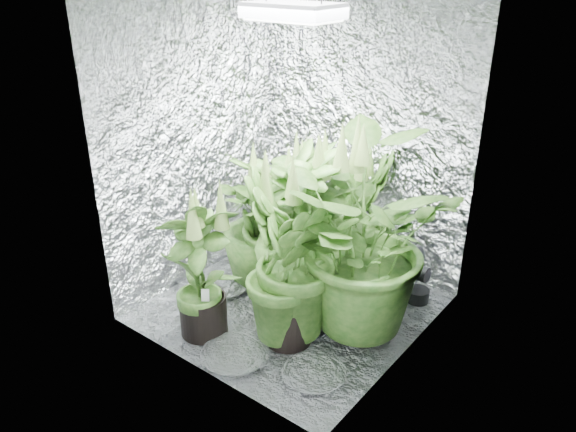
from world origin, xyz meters
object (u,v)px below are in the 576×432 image
(grow_lamp, at_px, (293,11))
(plant_f, at_px, (200,269))
(plant_h, at_px, (301,231))
(circulation_fan, at_px, (415,278))
(plant_a, at_px, (292,219))
(plant_b, at_px, (303,210))
(plant_d, at_px, (258,221))
(plant_e, at_px, (355,239))
(plant_c, at_px, (363,218))
(plant_g, at_px, (288,262))

(grow_lamp, height_order, plant_f, grow_lamp)
(plant_h, distance_m, circulation_fan, 0.85)
(plant_a, distance_m, plant_b, 0.30)
(plant_d, distance_m, plant_e, 0.81)
(plant_h, bearing_deg, plant_f, -115.75)
(plant_h, xyz_separation_m, circulation_fan, (0.56, 0.52, -0.38))
(plant_e, bearing_deg, circulation_fan, 72.58)
(grow_lamp, relative_size, circulation_fan, 1.31)
(plant_f, distance_m, plant_h, 0.67)
(plant_b, relative_size, circulation_fan, 2.59)
(plant_a, relative_size, plant_c, 1.18)
(plant_f, bearing_deg, plant_g, 28.83)
(plant_a, bearing_deg, plant_e, -16.30)
(plant_c, height_order, circulation_fan, plant_c)
(plant_b, relative_size, plant_h, 0.84)
(plant_b, relative_size, plant_c, 1.00)
(plant_d, bearing_deg, circulation_fan, 25.47)
(plant_h, bearing_deg, plant_c, 78.96)
(plant_f, bearing_deg, grow_lamp, 64.80)
(plant_e, distance_m, plant_f, 0.91)
(plant_b, height_order, plant_e, plant_e)
(grow_lamp, relative_size, plant_b, 0.51)
(plant_b, xyz_separation_m, plant_g, (0.47, -0.78, 0.08))
(plant_h, bearing_deg, plant_a, 140.21)
(plant_h, bearing_deg, plant_b, 124.85)
(plant_b, distance_m, plant_f, 1.03)
(plant_f, bearing_deg, plant_b, 90.87)
(plant_c, relative_size, circulation_fan, 2.59)
(plant_c, bearing_deg, plant_b, -162.68)
(plant_g, relative_size, circulation_fan, 2.99)
(plant_a, xyz_separation_m, plant_h, (0.20, -0.16, 0.03))
(plant_c, xyz_separation_m, plant_f, (-0.40, -1.16, -0.01))
(plant_b, xyz_separation_m, plant_h, (0.30, -0.43, 0.09))
(plant_g, bearing_deg, plant_a, 125.61)
(plant_c, relative_size, plant_f, 1.01)
(plant_c, distance_m, plant_f, 1.22)
(circulation_fan, bearing_deg, plant_e, -104.22)
(plant_c, bearing_deg, grow_lamp, -102.93)
(plant_a, bearing_deg, plant_h, -39.79)
(plant_d, bearing_deg, plant_a, 26.82)
(grow_lamp, xyz_separation_m, plant_h, (0.03, 0.05, -1.29))
(plant_c, height_order, plant_h, plant_h)
(plant_g, bearing_deg, plant_e, 56.36)
(plant_a, relative_size, plant_d, 1.16)
(plant_b, bearing_deg, circulation_fan, 5.56)
(plant_f, distance_m, plant_g, 0.53)
(grow_lamp, distance_m, plant_e, 1.29)
(plant_d, distance_m, plant_f, 0.67)
(plant_b, bearing_deg, plant_f, -89.13)
(plant_a, height_order, plant_g, plant_g)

